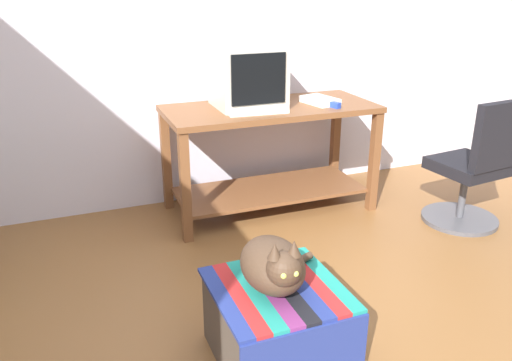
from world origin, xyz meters
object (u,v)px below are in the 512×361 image
desk (270,140)px  keyboard (257,111)px  stapler (333,105)px  cat (274,265)px  office_chair (474,172)px  book (320,100)px  tv_monitor (248,76)px  ottoman_with_blanket (277,323)px

desk → keyboard: (-0.16, -0.15, 0.26)m
desk → stapler: size_ratio=13.41×
cat → office_chair: bearing=27.4°
book → stapler: (0.03, -0.14, -0.00)m
keyboard → book: book is taller
tv_monitor → cat: size_ratio=1.10×
tv_monitor → stapler: bearing=-24.6°
desk → office_chair: size_ratio=1.66×
book → ottoman_with_blanket: bearing=-136.0°
keyboard → stapler: 0.55m
tv_monitor → stapler: tv_monitor is taller
tv_monitor → stapler: size_ratio=4.16×
stapler → desk: bearing=135.2°
desk → office_chair: bearing=-32.1°
keyboard → cat: bearing=-103.7°
office_chair → stapler: bearing=-41.3°
ottoman_with_blanket → office_chair: bearing=23.4°
cat → office_chair: (1.80, 0.77, -0.09)m
tv_monitor → stapler: (0.53, -0.25, -0.19)m
ottoman_with_blanket → stapler: bearing=53.1°
keyboard → tv_monitor: bearing=91.7°
ottoman_with_blanket → desk: bearing=68.2°
tv_monitor → book: (0.50, -0.11, -0.18)m
tv_monitor → keyboard: 0.28m
keyboard → office_chair: (1.33, -0.60, -0.40)m
office_chair → keyboard: bearing=-30.5°
tv_monitor → office_chair: (1.32, -0.80, -0.59)m
book → keyboard: bearing=177.6°
desk → ottoman_with_blanket: desk is taller
cat → ottoman_with_blanket: bearing=-6.8°
desk → tv_monitor: 0.48m
ottoman_with_blanket → office_chair: 1.96m
office_chair → ottoman_with_blanket: bearing=17.4°
desk → book: (0.36, -0.05, 0.27)m
desk → tv_monitor: tv_monitor is taller
cat → desk: bearing=71.9°
stapler → tv_monitor: bearing=136.8°
ottoman_with_blanket → book: bearing=56.7°
cat → office_chair: 1.96m
book → cat: bearing=-136.5°
ottoman_with_blanket → cat: size_ratio=1.39×
keyboard → book: 0.52m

